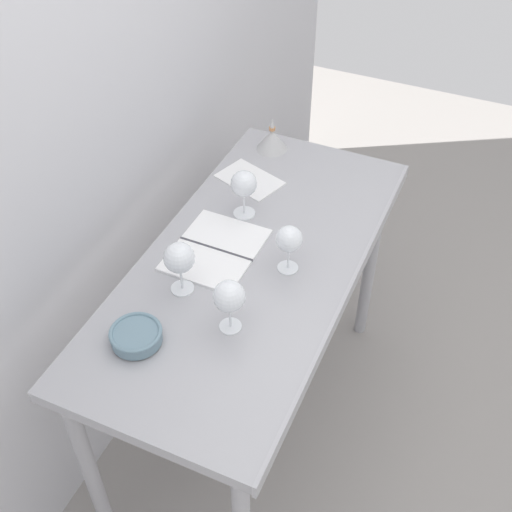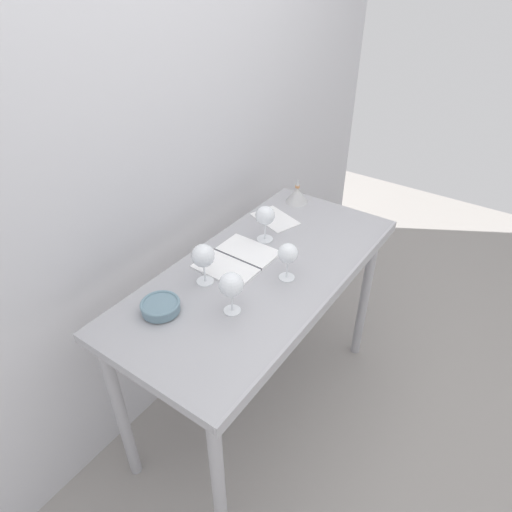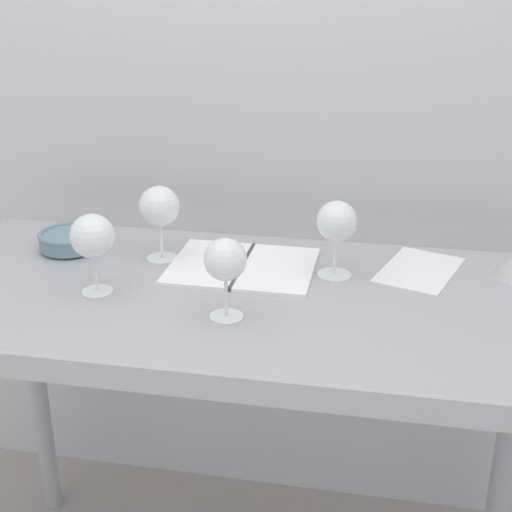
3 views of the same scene
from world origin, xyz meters
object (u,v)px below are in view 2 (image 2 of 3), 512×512
Objects in this scene: tasting_sheet_upper at (275,219)px; wine_glass_near_center at (288,254)px; tasting_bowl at (160,306)px; open_notebook at (237,259)px; wine_glass_far_right at (265,217)px; wine_glass_far_left at (203,257)px; decanter_funnel at (297,195)px; wine_glass_near_left at (231,285)px.

wine_glass_near_center is at bearing -122.32° from tasting_sheet_upper.
tasting_bowl is (-0.44, 0.27, -0.09)m from wine_glass_near_center.
tasting_sheet_upper is (0.39, 0.06, -0.00)m from open_notebook.
open_notebook is (-0.21, 0.01, -0.12)m from wine_glass_far_right.
wine_glass_far_left is 0.25m from tasting_bowl.
tasting_bowl is at bearing 176.65° from wine_glass_far_right.
open_notebook is at bearing -174.08° from decanter_funnel.
wine_glass_near_center is 0.67m from decanter_funnel.
wine_glass_far_right is 0.98× the size of wine_glass_far_left.
wine_glass_far_right is 1.29× the size of decanter_funnel.
wine_glass_near_left reaches higher than decanter_funnel.
tasting_sheet_upper is 0.82m from tasting_bowl.
open_notebook is 0.61m from decanter_funnel.
wine_glass_far_left is (-0.40, 0.02, 0.00)m from wine_glass_far_right.
wine_glass_near_center is 0.27m from open_notebook.
tasting_sheet_upper is 0.22m from decanter_funnel.
wine_glass_near_left is 1.16× the size of tasting_bowl.
tasting_bowl is at bearing -178.25° from decanter_funnel.
wine_glass_far_right reaches higher than tasting_bowl.
open_notebook is at bearing 33.92° from wine_glass_near_left.
wine_glass_near_center reaches higher than open_notebook.
wine_glass_near_center is at bearing -31.58° from tasting_bowl.
open_notebook is (-0.02, 0.24, -0.11)m from wine_glass_near_center.
wine_glass_near_center is at bearing -11.64° from wine_glass_near_left.
wine_glass_far_right is 1.16× the size of tasting_bowl.
open_notebook is 0.39m from tasting_sheet_upper.
tasting_bowl is (-0.43, 0.03, 0.02)m from open_notebook.
tasting_sheet_upper is (0.18, 0.06, -0.12)m from wine_glass_far_right.
wine_glass_far_right is 0.75× the size of tasting_sheet_upper.
open_notebook is 0.43m from tasting_bowl.
wine_glass_near_left is at bearing -111.36° from wine_glass_far_left.
wine_glass_far_right is 0.40m from wine_glass_far_left.
wine_glass_far_right reaches higher than open_notebook.
decanter_funnel is at bearing 27.28° from wine_glass_near_center.
wine_glass_near_left is 0.53× the size of open_notebook.
wine_glass_far_left is 0.77× the size of tasting_sheet_upper.
wine_glass_far_left is 1.19× the size of tasting_bowl.
tasting_sheet_upper is at bearing 9.09° from open_notebook.
wine_glass_near_left reaches higher than tasting_bowl.
wine_glass_near_left is at bearing -141.19° from tasting_sheet_upper.
tasting_sheet_upper is 1.54× the size of tasting_bowl.
wine_glass_near_center is at bearing -50.53° from wine_glass_far_left.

